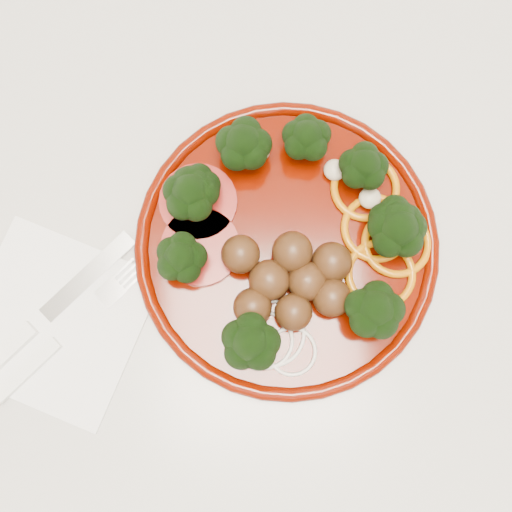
{
  "coord_description": "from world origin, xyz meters",
  "views": [
    {
      "loc": [
        -0.05,
        1.61,
        1.52
      ],
      "look_at": [
        -0.05,
        1.71,
        0.92
      ],
      "focal_mm": 45.0,
      "sensor_mm": 36.0,
      "label": 1
    }
  ],
  "objects_px": {
    "napkin": "(55,322)",
    "plate": "(289,240)",
    "fork": "(44,354)",
    "knife": "(28,331)"
  },
  "relations": [
    {
      "from": "plate",
      "to": "knife",
      "type": "xyz_separation_m",
      "value": [
        -0.25,
        -0.08,
        -0.01
      ]
    },
    {
      "from": "napkin",
      "to": "knife",
      "type": "bearing_deg",
      "value": -159.43
    },
    {
      "from": "napkin",
      "to": "plate",
      "type": "bearing_deg",
      "value": 17.43
    },
    {
      "from": "napkin",
      "to": "fork",
      "type": "height_order",
      "value": "fork"
    },
    {
      "from": "plate",
      "to": "fork",
      "type": "distance_m",
      "value": 0.25
    },
    {
      "from": "plate",
      "to": "fork",
      "type": "xyz_separation_m",
      "value": [
        -0.23,
        -0.1,
        -0.01
      ]
    },
    {
      "from": "plate",
      "to": "fork",
      "type": "relative_size",
      "value": 2.05
    },
    {
      "from": "napkin",
      "to": "fork",
      "type": "bearing_deg",
      "value": -103.45
    },
    {
      "from": "napkin",
      "to": "knife",
      "type": "height_order",
      "value": "knife"
    },
    {
      "from": "knife",
      "to": "plate",
      "type": "bearing_deg",
      "value": -25.51
    }
  ]
}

